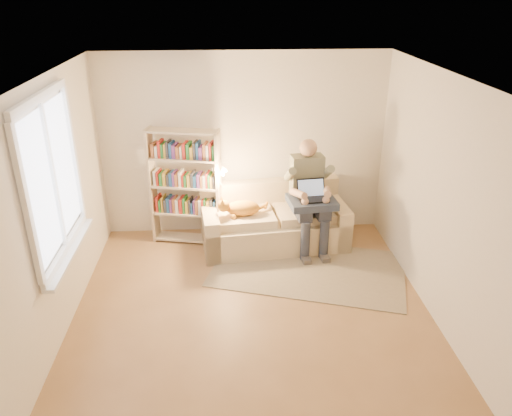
{
  "coord_description": "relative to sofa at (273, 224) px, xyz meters",
  "views": [
    {
      "loc": [
        -0.25,
        -4.52,
        3.41
      ],
      "look_at": [
        0.1,
        1.0,
        0.89
      ],
      "focal_mm": 35.0,
      "sensor_mm": 36.0,
      "label": 1
    }
  ],
  "objects": [
    {
      "name": "wall_left",
      "position": [
        -2.39,
        -1.74,
        0.99
      ],
      "size": [
        0.02,
        4.5,
        2.6
      ],
      "primitive_type": "cube",
      "color": "silver",
      "rests_on": "floor"
    },
    {
      "name": "person",
      "position": [
        0.46,
        -0.1,
        0.54
      ],
      "size": [
        0.5,
        0.74,
        1.52
      ],
      "rotation": [
        0.0,
        0.0,
        0.11
      ],
      "color": "gray",
      "rests_on": "sofa"
    },
    {
      "name": "laptop",
      "position": [
        0.52,
        -0.25,
        0.55
      ],
      "size": [
        0.41,
        0.36,
        0.32
      ],
      "rotation": [
        0.0,
        0.0,
        0.11
      ],
      "color": "black",
      "rests_on": "blanket"
    },
    {
      "name": "wall_right",
      "position": [
        1.61,
        -1.74,
        0.99
      ],
      "size": [
        0.02,
        4.5,
        2.6
      ],
      "primitive_type": "cube",
      "color": "silver",
      "rests_on": "floor"
    },
    {
      "name": "bookshelf",
      "position": [
        -1.21,
        0.16,
        0.6
      ],
      "size": [
        1.08,
        0.52,
        1.65
      ],
      "rotation": [
        0.0,
        0.0,
        -0.21
      ],
      "color": "#C8B697",
      "rests_on": "floor"
    },
    {
      "name": "floor",
      "position": [
        -0.39,
        -1.74,
        -0.31
      ],
      "size": [
        4.5,
        4.5,
        0.0
      ],
      "primitive_type": "plane",
      "color": "olive",
      "rests_on": "ground"
    },
    {
      "name": "blanket",
      "position": [
        0.52,
        -0.26,
        0.44
      ],
      "size": [
        0.66,
        0.57,
        0.1
      ],
      "primitive_type": "cube",
      "rotation": [
        0.0,
        0.0,
        0.11
      ],
      "color": "#2B354B",
      "rests_on": "person"
    },
    {
      "name": "wall_front",
      "position": [
        -0.39,
        -3.99,
        0.99
      ],
      "size": [
        4.0,
        0.02,
        2.6
      ],
      "primitive_type": "cube",
      "color": "silver",
      "rests_on": "floor"
    },
    {
      "name": "wall_back",
      "position": [
        -0.39,
        0.51,
        0.99
      ],
      "size": [
        4.0,
        0.02,
        2.6
      ],
      "primitive_type": "cube",
      "color": "silver",
      "rests_on": "floor"
    },
    {
      "name": "sofa",
      "position": [
        0.0,
        0.0,
        0.0
      ],
      "size": [
        2.07,
        1.11,
        0.85
      ],
      "rotation": [
        0.0,
        0.0,
        0.11
      ],
      "color": "beige",
      "rests_on": "floor"
    },
    {
      "name": "ceiling",
      "position": [
        -0.39,
        -1.74,
        2.29
      ],
      "size": [
        4.0,
        4.5,
        0.02
      ],
      "primitive_type": "cube",
      "color": "white",
      "rests_on": "wall_back"
    },
    {
      "name": "rug",
      "position": [
        0.39,
        -0.75,
        -0.3
      ],
      "size": [
        2.74,
        2.09,
        0.01
      ],
      "primitive_type": "cube",
      "rotation": [
        0.0,
        0.0,
        -0.3
      ],
      "color": "gray",
      "rests_on": "floor"
    },
    {
      "name": "cat",
      "position": [
        -0.47,
        -0.18,
        0.34
      ],
      "size": [
        0.69,
        0.29,
        0.25
      ],
      "rotation": [
        0.0,
        0.0,
        0.11
      ],
      "color": "#F8A630",
      "rests_on": "sofa"
    },
    {
      "name": "window",
      "position": [
        -2.34,
        -1.54,
        1.07
      ],
      "size": [
        0.12,
        1.52,
        1.69
      ],
      "color": "white",
      "rests_on": "wall_left"
    }
  ]
}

